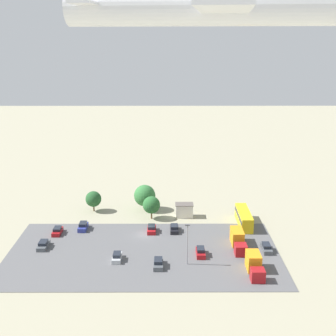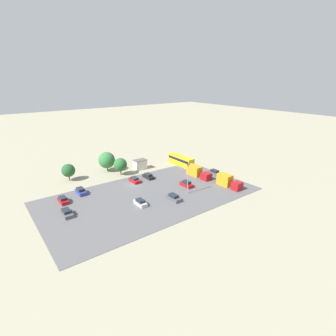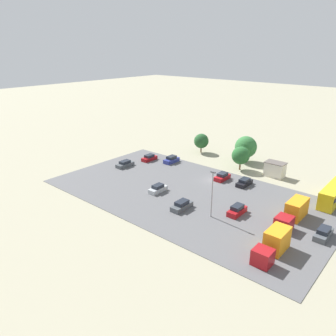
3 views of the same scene
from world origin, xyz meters
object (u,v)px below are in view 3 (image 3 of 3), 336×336
Objects in this scene: parked_car_3 at (182,205)px; bus at (334,193)px; shed_building at (275,169)px; parked_truck_1 at (273,244)px; parked_car_2 at (237,210)px; parked_car_7 at (125,164)px; parked_car_8 at (171,160)px; parked_truck_0 at (293,212)px; parked_car_4 at (244,182)px; parked_car_6 at (222,177)px; parked_car_1 at (158,189)px; parked_car_0 at (149,158)px; parked_car_5 at (323,233)px.

bus is at bearing -133.50° from parked_car_3.
parked_truck_1 is at bearing 113.08° from shed_building.
parked_truck_1 reaches higher than parked_car_2.
parked_car_7 is (32.31, -3.66, -0.09)m from parked_car_2.
parked_car_2 is at bearing 96.78° from shed_building.
parked_car_8 is 34.98m from parked_truck_0.
parked_truck_1 is (-17.83, 2.33, 0.84)m from parked_car_3.
parked_car_6 reaches higher than parked_car_4.
parked_car_8 is 0.47× the size of parked_truck_0.
parked_truck_1 is at bearing 165.66° from parked_car_7.
parked_car_1 is at bearing 32.90° from bus.
parked_car_0 is 19.31m from parked_car_1.
parked_car_5 is at bearing -22.31° from parked_car_6.
parked_car_4 is 0.95× the size of parked_car_7.
bus is 2.77× the size of parked_car_6.
parked_car_2 is 32.51m from parked_car_7.
bus is at bearing 32.90° from parked_car_1.
parked_car_0 is at bearing -34.29° from parked_car_3.
parked_car_2 is at bearing -36.53° from parked_truck_1.
parked_truck_1 is at bearing 156.30° from parked_car_0.
parked_car_0 is at bearing -177.43° from parked_car_6.
parked_car_8 is at bearing -45.79° from parked_car_3.
parked_truck_0 is at bearing -22.72° from parked_car_6.
parked_car_6 reaches higher than parked_car_3.
shed_building is 14.59m from bus.
parked_car_8 is at bearing 174.60° from parked_car_6.
parked_car_0 is 39.61m from parked_truck_0.
shed_building is 1.08× the size of parked_car_1.
bus is at bearing -125.03° from parked_car_2.
parked_truck_1 is (-40.45, 17.76, 0.86)m from parked_car_0.
parked_car_3 is 0.58× the size of parked_truck_1.
parked_car_6 is at bearing 50.87° from shed_building.
parked_car_0 is 0.99× the size of parked_car_4.
parked_car_2 is at bearing 8.29° from parked_car_5.
parked_truck_1 is (-14.53, 19.04, 0.87)m from parked_car_4.
parked_car_8 reaches higher than parked_car_2.
parked_car_8 is at bearing -29.82° from parked_truck_1.
parked_car_5 is at bearing 99.88° from bus.
parked_car_7 is (27.24, 8.37, -0.01)m from parked_car_4.
parked_car_4 is 21.14m from parked_car_5.
parked_car_3 is at bearing 145.71° from parked_car_0.
parked_car_0 is 45.38m from parked_car_5.
parked_car_1 is at bearing -18.19° from parked_car_3.
parked_car_1 is at bearing -114.86° from parked_car_6.
bus is 21.69m from parked_car_6.
parked_car_6 is 19.74m from parked_truck_0.
parked_truck_1 is (-11.97, 28.09, -0.08)m from shed_building.
parked_car_4 is at bearing 74.20° from shed_building.
parked_car_2 is 0.54× the size of parked_truck_1.
parked_car_2 is (-2.51, 21.08, -0.88)m from shed_building.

